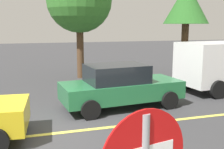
{
  "coord_description": "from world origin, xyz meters",
  "views": [
    {
      "loc": [
        -0.39,
        -7.3,
        2.95
      ],
      "look_at": [
        1.9,
        0.19,
        1.53
      ],
      "focal_mm": 44.06,
      "sensor_mm": 36.0,
      "label": 1
    }
  ],
  "objects": [
    {
      "name": "ground_plane",
      "position": [
        0.0,
        0.0,
        0.0
      ],
      "size": [
        80.0,
        80.0,
        0.0
      ],
      "primitive_type": "plane",
      "color": "#38383A"
    },
    {
      "name": "lane_marking_centre",
      "position": [
        3.0,
        0.0,
        0.01
      ],
      "size": [
        28.0,
        0.16,
        0.01
      ],
      "primitive_type": "cube",
      "color": "#E0D14C"
    },
    {
      "name": "car_green_far_lane",
      "position": [
        2.71,
        1.84,
        0.79
      ],
      "size": [
        4.46,
        2.26,
        1.57
      ],
      "color": "#236B3D",
      "rests_on": "ground_plane"
    },
    {
      "name": "tree_left_verge",
      "position": [
        7.96,
        6.18,
        4.02
      ],
      "size": [
        2.46,
        2.46,
        5.21
      ],
      "color": "#513823",
      "rests_on": "ground_plane"
    },
    {
      "name": "tree_centre_verge",
      "position": [
        2.4,
        7.9,
        4.27
      ],
      "size": [
        3.56,
        3.56,
        6.07
      ],
      "color": "#513823",
      "rests_on": "ground_plane"
    }
  ]
}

